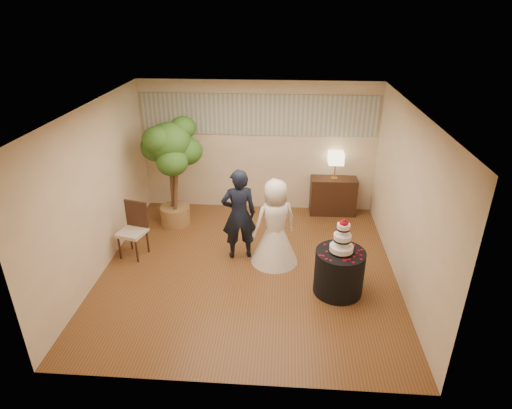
# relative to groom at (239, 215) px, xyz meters

# --- Properties ---
(floor) EXTENTS (5.00, 5.00, 0.00)m
(floor) POSITION_rel_groom_xyz_m (0.20, -0.40, -0.84)
(floor) COLOR brown
(floor) RESTS_ON ground
(ceiling) EXTENTS (5.00, 5.00, 0.00)m
(ceiling) POSITION_rel_groom_xyz_m (0.20, -0.40, 1.96)
(ceiling) COLOR white
(ceiling) RESTS_ON wall_back
(wall_back) EXTENTS (5.00, 0.06, 2.80)m
(wall_back) POSITION_rel_groom_xyz_m (0.20, 2.10, 0.56)
(wall_back) COLOR beige
(wall_back) RESTS_ON ground
(wall_front) EXTENTS (5.00, 0.06, 2.80)m
(wall_front) POSITION_rel_groom_xyz_m (0.20, -2.90, 0.56)
(wall_front) COLOR beige
(wall_front) RESTS_ON ground
(wall_left) EXTENTS (0.06, 5.00, 2.80)m
(wall_left) POSITION_rel_groom_xyz_m (-2.30, -0.40, 0.56)
(wall_left) COLOR beige
(wall_left) RESTS_ON ground
(wall_right) EXTENTS (0.06, 5.00, 2.80)m
(wall_right) POSITION_rel_groom_xyz_m (2.70, -0.40, 0.56)
(wall_right) COLOR beige
(wall_right) RESTS_ON ground
(mural_border) EXTENTS (4.90, 0.02, 0.85)m
(mural_border) POSITION_rel_groom_xyz_m (0.20, 2.08, 1.26)
(mural_border) COLOR #A6AB9B
(mural_border) RESTS_ON wall_back
(groom) EXTENTS (0.69, 0.54, 1.69)m
(groom) POSITION_rel_groom_xyz_m (0.00, 0.00, 0.00)
(groom) COLOR black
(groom) RESTS_ON floor
(bride) EXTENTS (1.11, 1.11, 1.56)m
(bride) POSITION_rel_groom_xyz_m (0.64, -0.13, -0.06)
(bride) COLOR white
(bride) RESTS_ON floor
(cake_table) EXTENTS (0.96, 0.96, 0.74)m
(cake_table) POSITION_rel_groom_xyz_m (1.68, -0.94, -0.47)
(cake_table) COLOR black
(cake_table) RESTS_ON floor
(wedding_cake) EXTENTS (0.37, 0.37, 0.57)m
(wedding_cake) POSITION_rel_groom_xyz_m (1.68, -0.94, 0.18)
(wedding_cake) COLOR white
(wedding_cake) RESTS_ON cake_table
(console) EXTENTS (0.98, 0.45, 0.81)m
(console) POSITION_rel_groom_xyz_m (1.84, 1.89, -0.44)
(console) COLOR #321C12
(console) RESTS_ON floor
(table_lamp) EXTENTS (0.32, 0.32, 0.58)m
(table_lamp) POSITION_rel_groom_xyz_m (1.84, 1.89, 0.26)
(table_lamp) COLOR beige
(table_lamp) RESTS_ON console
(ficus_tree) EXTENTS (1.45, 1.45, 2.26)m
(ficus_tree) POSITION_rel_groom_xyz_m (-1.46, 1.15, 0.29)
(ficus_tree) COLOR #2F5B1D
(ficus_tree) RESTS_ON floor
(side_chair) EXTENTS (0.57, 0.58, 1.01)m
(side_chair) POSITION_rel_groom_xyz_m (-1.92, -0.12, -0.34)
(side_chair) COLOR #321C12
(side_chair) RESTS_ON floor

